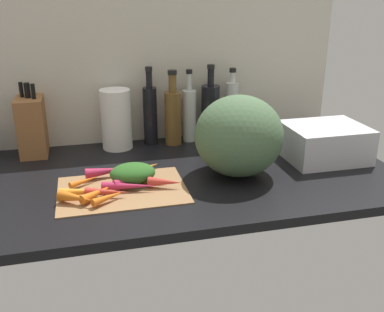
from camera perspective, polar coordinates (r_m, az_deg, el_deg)
ground_plane at (r=151.58cm, az=-5.72°, el=-2.89°), size 170.00×80.00×3.00cm
wall_back at (r=179.46cm, az=-7.95°, el=11.29°), size 170.00×3.00×60.00cm
cutting_board at (r=140.12cm, az=-8.98°, el=-4.27°), size 39.50×28.36×0.80cm
carrot_0 at (r=132.16cm, az=-10.60°, el=-5.20°), size 11.15×8.03×2.48cm
carrot_1 at (r=135.00cm, az=-10.86°, el=-4.58°), size 13.49×6.30×2.75cm
carrot_2 at (r=138.76cm, az=-3.52°, el=-3.38°), size 11.11×6.54×3.23cm
carrot_3 at (r=132.49cm, az=-14.71°, el=-5.25°), size 11.23×8.90×3.48cm
carrot_4 at (r=137.51cm, az=-8.06°, el=-3.86°), size 17.25×6.60×2.94cm
carrot_5 at (r=151.33cm, az=-6.01°, el=-1.51°), size 9.99×7.68×2.40cm
carrot_6 at (r=136.56cm, az=-13.29°, el=-4.47°), size 16.82×4.74×2.76cm
carrot_7 at (r=144.86cm, az=-13.66°, el=-3.13°), size 10.18×7.20×2.11cm
carrot_8 at (r=148.68cm, az=-10.61°, el=-1.93°), size 15.95×5.32×3.58cm
carrot_9 at (r=140.24cm, az=-7.75°, el=-3.27°), size 12.05×5.94×3.23cm
carrot_10 at (r=142.64cm, az=-6.11°, el=-3.02°), size 16.14×8.34×2.08cm
carrot_11 at (r=135.18cm, az=-11.97°, el=-4.60°), size 11.79×10.59×2.86cm
carrot_greens_pile at (r=142.61cm, az=-7.66°, el=-2.20°), size 14.58×11.21×6.17cm
winter_squash at (r=146.79cm, az=6.06°, el=2.59°), size 29.40×28.65×27.12cm
knife_block at (r=175.40cm, az=-19.95°, el=3.65°), size 9.68×14.78×27.30cm
paper_towel_roll at (r=174.11cm, az=-9.75°, el=4.69°), size 11.71×11.71×23.31cm
bottle_0 at (r=177.09cm, az=-5.42°, el=5.48°), size 5.53×5.53×31.06cm
bottle_1 at (r=176.48cm, az=-2.48°, el=5.28°), size 6.58×6.58×29.74cm
bottle_2 at (r=180.57cm, az=-0.36°, el=5.46°), size 5.77×5.77×29.32cm
bottle_3 at (r=182.32cm, az=2.37°, el=5.82°), size 7.45×7.45×30.89cm
bottle_4 at (r=185.70cm, az=5.12°, el=6.15°), size 5.26×5.26×29.01cm
dish_rack at (r=168.86cm, az=16.74°, el=1.68°), size 28.09×23.13×12.69cm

